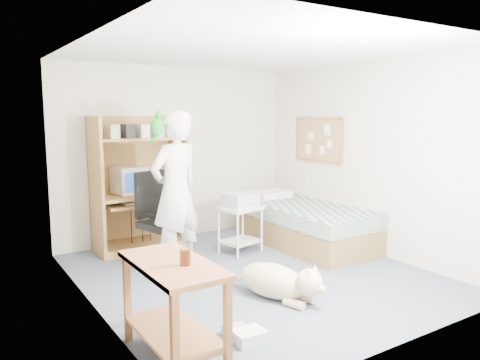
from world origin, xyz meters
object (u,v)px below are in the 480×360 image
at_px(bed, 305,225).
at_px(person, 176,192).
at_px(office_chair, 161,231).
at_px(dog, 278,281).
at_px(printer_cart, 240,222).
at_px(computer_hutch, 139,189).
at_px(side_desk, 173,295).

height_order(bed, person, person).
distance_m(office_chair, dog, 1.77).
bearing_deg(office_chair, printer_cart, -25.03).
distance_m(computer_hutch, office_chair, 0.88).
xyz_separation_m(side_desk, dog, (1.35, 0.48, -0.31)).
xyz_separation_m(bed, office_chair, (-2.02, 0.35, 0.11)).
xyz_separation_m(side_desk, person, (0.89, 1.85, 0.44)).
bearing_deg(office_chair, computer_hutch, 72.01).
xyz_separation_m(computer_hutch, printer_cart, (1.04, -0.94, -0.41)).
bearing_deg(side_desk, dog, 19.62).
xyz_separation_m(office_chair, dog, (0.52, -1.68, -0.22)).
xyz_separation_m(computer_hutch, dog, (0.50, -2.46, -0.64)).
bearing_deg(computer_hutch, side_desk, -106.14).
bearing_deg(person, office_chair, -94.03).
relative_size(side_desk, printer_cart, 1.61).
relative_size(computer_hutch, person, 0.97).
bearing_deg(side_desk, computer_hutch, 73.86).
relative_size(computer_hutch, printer_cart, 2.90).
relative_size(bed, person, 1.08).
bearing_deg(person, dog, 92.05).
distance_m(computer_hutch, printer_cart, 1.46).
bearing_deg(dog, side_desk, -179.11).
relative_size(computer_hutch, side_desk, 1.80).
distance_m(bed, dog, 2.01).
xyz_separation_m(person, dog, (0.46, -1.37, -0.75)).
height_order(side_desk, printer_cart, side_desk).
height_order(bed, office_chair, office_chair).
relative_size(bed, dog, 1.86).
bearing_deg(person, bed, 162.63).
xyz_separation_m(bed, person, (-1.96, 0.04, 0.64)).
relative_size(computer_hutch, dog, 1.65).
bearing_deg(office_chair, dog, -89.04).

